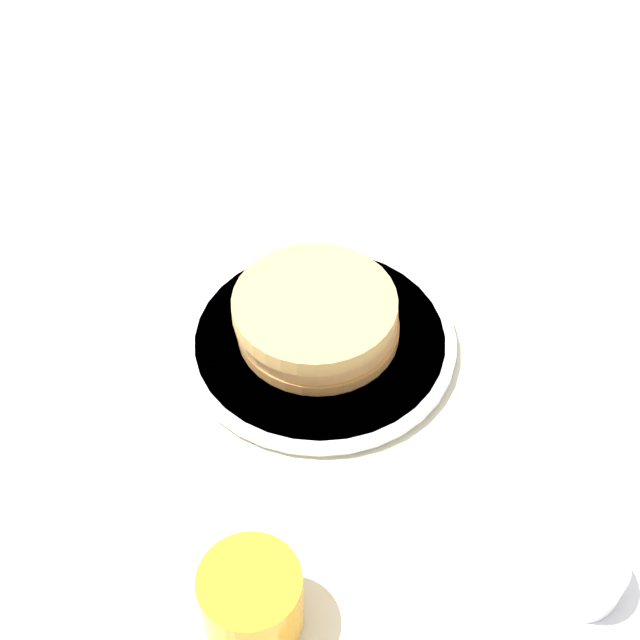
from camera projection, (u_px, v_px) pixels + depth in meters
ground_plane at (338, 358)px, 0.75m from camera, size 4.00×4.00×0.00m
plate at (320, 341)px, 0.75m from camera, size 0.23×0.23×0.01m
pancake_stack at (316, 316)px, 0.74m from camera, size 0.14×0.14×0.04m
juice_glass at (251, 600)px, 0.57m from camera, size 0.07×0.07×0.06m
cream_jug at (561, 614)px, 0.54m from camera, size 0.09×0.09×0.12m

